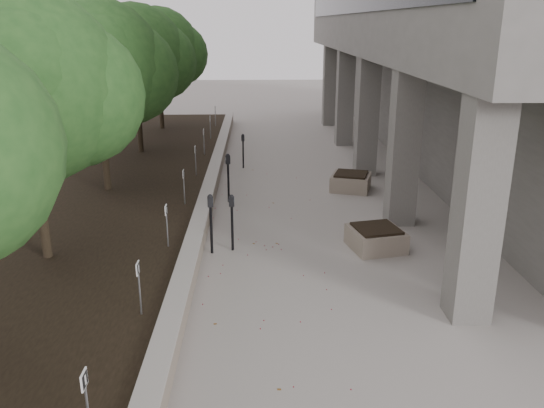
{
  "coord_description": "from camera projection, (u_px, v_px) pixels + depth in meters",
  "views": [
    {
      "loc": [
        -0.36,
        -7.91,
        5.1
      ],
      "look_at": [
        -0.02,
        4.91,
        0.9
      ],
      "focal_mm": 36.7,
      "sensor_mm": 36.0,
      "label": 1
    }
  ],
  "objects": [
    {
      "name": "parking_sign_6",
      "position": [
        204.0,
        142.0,
        20.65
      ],
      "size": [
        0.04,
        0.22,
        0.96
      ],
      "primitive_type": null,
      "color": "black",
      "rests_on": "planting_bed"
    },
    {
      "name": "planter_front",
      "position": [
        376.0,
        238.0,
        13.08
      ],
      "size": [
        1.38,
        1.38,
        0.54
      ],
      "primitive_type": null,
      "rotation": [
        0.0,
        0.0,
        0.22
      ],
      "color": "gray",
      "rests_on": "ground"
    },
    {
      "name": "parking_sign_1",
      "position": [
        87.0,
        407.0,
        6.4
      ],
      "size": [
        0.04,
        0.22,
        0.96
      ],
      "primitive_type": null,
      "color": "black",
      "rests_on": "planting_bed"
    },
    {
      "name": "parking_sign_5",
      "position": [
        196.0,
        161.0,
        17.8
      ],
      "size": [
        0.04,
        0.22,
        0.96
      ],
      "primitive_type": null,
      "color": "black",
      "rests_on": "planting_bed"
    },
    {
      "name": "crabapple_tree_5",
      "position": [
        159.0,
        68.0,
        25.11
      ],
      "size": [
        4.6,
        4.0,
        5.44
      ],
      "primitive_type": null,
      "color": "#214B1C",
      "rests_on": "planting_bed"
    },
    {
      "name": "crabapple_tree_4",
      "position": [
        136.0,
        79.0,
        20.36
      ],
      "size": [
        4.6,
        4.0,
        5.44
      ],
      "primitive_type": null,
      "color": "#214B1C",
      "rests_on": "planting_bed"
    },
    {
      "name": "parking_meter_2",
      "position": [
        232.0,
        223.0,
        12.86
      ],
      "size": [
        0.14,
        0.11,
        1.37
      ],
      "primitive_type": null,
      "rotation": [
        0.0,
        0.0,
        -0.08
      ],
      "color": "black",
      "rests_on": "ground"
    },
    {
      "name": "parking_meter_3",
      "position": [
        211.0,
        224.0,
        12.68
      ],
      "size": [
        0.16,
        0.13,
        1.43
      ],
      "primitive_type": null,
      "rotation": [
        0.0,
        0.0,
        0.2
      ],
      "color": "black",
      "rests_on": "ground"
    },
    {
      "name": "berry_scatter",
      "position": [
        269.0,
        237.0,
        13.85
      ],
      "size": [
        3.3,
        14.1,
        0.02
      ],
      "primitive_type": null,
      "color": "maroon",
      "rests_on": "ground"
    },
    {
      "name": "parking_sign_4",
      "position": [
        184.0,
        187.0,
        14.95
      ],
      "size": [
        0.04,
        0.22,
        0.96
      ],
      "primitive_type": null,
      "color": "black",
      "rests_on": "planting_bed"
    },
    {
      "name": "crabapple_tree_2",
      "position": [
        31.0,
        129.0,
        10.86
      ],
      "size": [
        4.6,
        4.0,
        5.44
      ],
      "primitive_type": null,
      "color": "#214B1C",
      "rests_on": "planting_bed"
    },
    {
      "name": "parking_sign_2",
      "position": [
        139.0,
        289.0,
        9.25
      ],
      "size": [
        0.04,
        0.22,
        0.96
      ],
      "primitive_type": null,
      "color": "black",
      "rests_on": "planting_bed"
    },
    {
      "name": "parking_meter_4",
      "position": [
        228.0,
        178.0,
        16.34
      ],
      "size": [
        0.17,
        0.14,
        1.48
      ],
      "primitive_type": null,
      "rotation": [
        0.0,
        0.0,
        0.31
      ],
      "color": "black",
      "rests_on": "ground"
    },
    {
      "name": "parking_meter_5",
      "position": [
        243.0,
        151.0,
        20.24
      ],
      "size": [
        0.13,
        0.1,
        1.27
      ],
      "primitive_type": null,
      "rotation": [
        0.0,
        0.0,
        -0.1
      ],
      "color": "black",
      "rests_on": "ground"
    },
    {
      "name": "parking_sign_8",
      "position": [
        215.0,
        116.0,
        26.35
      ],
      "size": [
        0.04,
        0.22,
        0.96
      ],
      "primitive_type": null,
      "color": "black",
      "rests_on": "planting_bed"
    },
    {
      "name": "retaining_wall",
      "position": [
        211.0,
        184.0,
        17.53
      ],
      "size": [
        0.39,
        26.0,
        0.5
      ],
      "primitive_type": null,
      "color": "gray",
      "rests_on": "ground"
    },
    {
      "name": "planting_bed",
      "position": [
        94.0,
        186.0,
        17.46
      ],
      "size": [
        7.0,
        26.0,
        0.4
      ],
      "primitive_type": "cube",
      "color": "black",
      "rests_on": "ground"
    },
    {
      "name": "crabapple_tree_3",
      "position": [
        99.0,
        96.0,
        15.61
      ],
      "size": [
        4.6,
        4.0,
        5.44
      ],
      "primitive_type": null,
      "color": "#214B1C",
      "rests_on": "planting_bed"
    },
    {
      "name": "planter_back",
      "position": [
        351.0,
        181.0,
        17.71
      ],
      "size": [
        1.47,
        1.47,
        0.55
      ],
      "primitive_type": null,
      "rotation": [
        0.0,
        0.0,
        -0.3
      ],
      "color": "gray",
      "rests_on": "ground"
    },
    {
      "name": "parking_sign_7",
      "position": [
        210.0,
        127.0,
        23.5
      ],
      "size": [
        0.04,
        0.22,
        0.96
      ],
      "primitive_type": null,
      "color": "black",
      "rests_on": "planting_bed"
    },
    {
      "name": "parking_sign_3",
      "position": [
        167.0,
        226.0,
        12.1
      ],
      "size": [
        0.04,
        0.22,
        0.96
      ],
      "primitive_type": null,
      "color": "black",
      "rests_on": "planting_bed"
    },
    {
      "name": "ground",
      "position": [
        281.0,
        349.0,
        9.11
      ],
      "size": [
        90.0,
        90.0,
        0.0
      ],
      "primitive_type": "plane",
      "color": "gray",
      "rests_on": "ground"
    }
  ]
}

